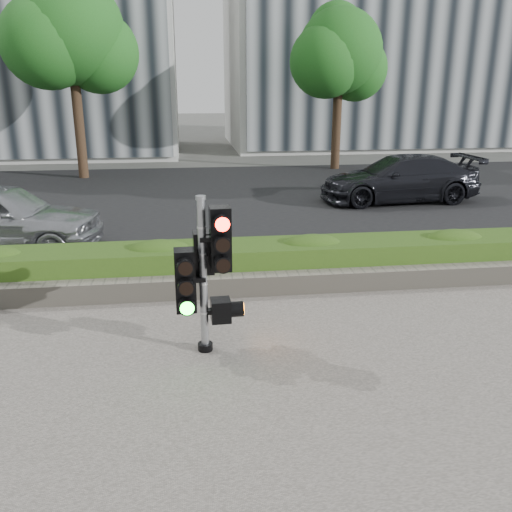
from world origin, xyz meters
The scene contains 12 objects.
ground centered at (0.00, 0.00, 0.00)m, with size 120.00×120.00×0.00m, color #51514C.
sidewalk centered at (0.00, -2.50, 0.01)m, with size 16.00×11.00×0.03m, color #9E9389.
road centered at (0.00, 10.00, 0.01)m, with size 60.00×13.00×0.02m, color black.
curb centered at (0.00, 3.15, 0.06)m, with size 60.00×0.25×0.12m, color gray.
stone_wall centered at (0.00, 1.90, 0.20)m, with size 12.00×0.32×0.34m, color gray.
hedge centered at (0.00, 2.55, 0.37)m, with size 12.00×1.00×0.68m, color #62952E.
building_right centered at (11.00, 25.00, 6.00)m, with size 18.00×10.00×12.00m, color #B7B7B2.
tree_left centered at (-4.52, 14.56, 5.04)m, with size 4.61×4.03×7.34m.
tree_right centered at (5.48, 15.55, 4.48)m, with size 4.10×3.58×6.53m.
traffic_signal centered at (-0.50, 0.01, 1.18)m, with size 0.72×0.54×2.08m.
car_silver centered at (-4.61, 5.16, 0.74)m, with size 1.69×4.20×1.43m, color #A8A9AF.
car_dark centered at (5.63, 8.85, 0.70)m, with size 1.92×4.72×1.37m, color black.
Camera 1 is at (-0.69, -6.54, 3.42)m, focal length 38.00 mm.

